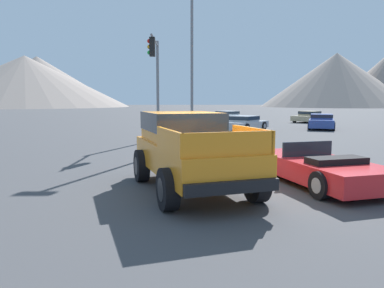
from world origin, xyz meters
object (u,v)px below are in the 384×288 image
at_px(traffic_light_main, 155,69).
at_px(street_lamp_post, 192,40).
at_px(parked_car_tan, 309,116).
at_px(parked_car_blue, 321,121).
at_px(orange_pickup_truck, 189,146).
at_px(parked_car_white, 228,117).
at_px(red_convertible_car, 318,168).
at_px(parked_car_silver, 244,123).

relative_size(traffic_light_main, street_lamp_post, 0.63).
bearing_deg(parked_car_tan, parked_car_blue, 123.16).
distance_m(parked_car_blue, traffic_light_main, 15.68).
bearing_deg(traffic_light_main, orange_pickup_truck, 9.28).
height_order(orange_pickup_truck, parked_car_tan, orange_pickup_truck).
xyz_separation_m(orange_pickup_truck, parked_car_white, (4.03, 27.76, -0.51)).
height_order(red_convertible_car, traffic_light_main, traffic_light_main).
bearing_deg(parked_car_blue, red_convertible_car, -90.13).
height_order(orange_pickup_truck, red_convertible_car, orange_pickup_truck).
xyz_separation_m(parked_car_tan, parked_car_silver, (-8.26, -10.57, -0.01)).
height_order(orange_pickup_truck, traffic_light_main, traffic_light_main).
height_order(parked_car_tan, parked_car_silver, parked_car_tan).
height_order(parked_car_silver, parked_car_blue, parked_car_blue).
bearing_deg(parked_car_white, red_convertible_car, 54.86).
height_order(red_convertible_car, parked_car_blue, parked_car_blue).
xyz_separation_m(parked_car_silver, traffic_light_main, (-5.90, -7.41, 3.31)).
bearing_deg(parked_car_blue, parked_car_white, 148.82).
height_order(parked_car_blue, street_lamp_post, street_lamp_post).
distance_m(parked_car_tan, parked_car_white, 8.44).
bearing_deg(traffic_light_main, parked_car_blue, 126.88).
relative_size(red_convertible_car, parked_car_tan, 1.12).
bearing_deg(parked_car_white, parked_car_silver, 56.83).
bearing_deg(street_lamp_post, red_convertible_car, -69.96).
bearing_deg(traffic_light_main, parked_car_white, 161.58).
xyz_separation_m(parked_car_tan, parked_car_white, (-8.41, -0.73, 0.01)).
distance_m(parked_car_silver, parked_car_blue, 6.61).
bearing_deg(red_convertible_car, street_lamp_post, 94.46).
height_order(parked_car_white, street_lamp_post, street_lamp_post).
distance_m(parked_car_tan, traffic_light_main, 23.13).
distance_m(orange_pickup_truck, parked_car_white, 28.06).
xyz_separation_m(red_convertible_car, street_lamp_post, (-3.31, 9.06, 4.80)).
bearing_deg(parked_car_blue, street_lamp_post, -115.33).
xyz_separation_m(red_convertible_car, traffic_light_main, (-5.23, 10.13, 3.44)).
relative_size(orange_pickup_truck, traffic_light_main, 0.96).
height_order(parked_car_tan, street_lamp_post, street_lamp_post).
height_order(parked_car_tan, traffic_light_main, traffic_light_main).
bearing_deg(orange_pickup_truck, red_convertible_car, -11.54).
xyz_separation_m(parked_car_blue, traffic_light_main, (-12.26, -9.20, 3.28)).
bearing_deg(parked_car_white, traffic_light_main, 37.53).
distance_m(red_convertible_car, traffic_light_main, 11.91).
height_order(red_convertible_car, parked_car_tan, parked_car_tan).
bearing_deg(red_convertible_car, traffic_light_main, 101.71).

